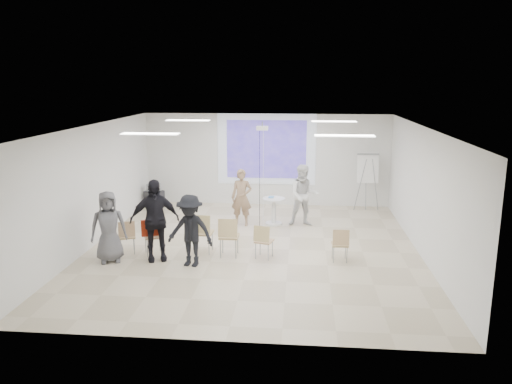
# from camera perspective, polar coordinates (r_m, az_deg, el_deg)

# --- Properties ---
(floor) EXTENTS (8.00, 9.00, 0.10)m
(floor) POSITION_cam_1_polar(r_m,az_deg,el_deg) (12.40, -0.34, -6.69)
(floor) COLOR beige
(floor) RESTS_ON ground
(ceiling) EXTENTS (8.00, 9.00, 0.10)m
(ceiling) POSITION_cam_1_polar(r_m,az_deg,el_deg) (11.74, -0.36, 7.74)
(ceiling) COLOR white
(ceiling) RESTS_ON wall_back
(wall_back) EXTENTS (8.00, 0.10, 3.00)m
(wall_back) POSITION_cam_1_polar(r_m,az_deg,el_deg) (16.43, 1.21, 3.72)
(wall_back) COLOR silver
(wall_back) RESTS_ON floor
(wall_left) EXTENTS (0.10, 9.00, 3.00)m
(wall_left) POSITION_cam_1_polar(r_m,az_deg,el_deg) (13.00, -18.41, 0.66)
(wall_left) COLOR silver
(wall_left) RESTS_ON floor
(wall_right) EXTENTS (0.10, 9.00, 3.00)m
(wall_right) POSITION_cam_1_polar(r_m,az_deg,el_deg) (12.27, 18.83, -0.06)
(wall_right) COLOR silver
(wall_right) RESTS_ON floor
(projection_halo) EXTENTS (3.20, 0.01, 2.30)m
(projection_halo) POSITION_cam_1_polar(r_m,az_deg,el_deg) (16.32, 1.20, 4.90)
(projection_halo) COLOR silver
(projection_halo) RESTS_ON wall_back
(projection_image) EXTENTS (2.60, 0.01, 1.90)m
(projection_image) POSITION_cam_1_polar(r_m,az_deg,el_deg) (16.30, 1.19, 4.89)
(projection_image) COLOR #4031A7
(projection_image) RESTS_ON wall_back
(pedestal_table) EXTENTS (0.69, 0.69, 0.80)m
(pedestal_table) POSITION_cam_1_polar(r_m,az_deg,el_deg) (14.28, 2.04, -2.00)
(pedestal_table) COLOR white
(pedestal_table) RESTS_ON floor
(player_left) EXTENTS (0.69, 0.49, 1.83)m
(player_left) POSITION_cam_1_polar(r_m,az_deg,el_deg) (14.10, -1.66, -0.21)
(player_left) COLOR #9B7B5F
(player_left) RESTS_ON floor
(player_right) EXTENTS (1.00, 0.83, 1.94)m
(player_right) POSITION_cam_1_polar(r_m,az_deg,el_deg) (14.12, 5.50, -0.02)
(player_right) COLOR white
(player_right) RESTS_ON floor
(controller_left) EXTENTS (0.04, 0.11, 0.04)m
(controller_left) POSITION_cam_1_polar(r_m,az_deg,el_deg) (14.26, -0.82, 1.14)
(controller_left) COLOR silver
(controller_left) RESTS_ON player_left
(controller_right) EXTENTS (0.05, 0.11, 0.04)m
(controller_right) POSITION_cam_1_polar(r_m,az_deg,el_deg) (14.29, 4.80, 1.54)
(controller_right) COLOR silver
(controller_right) RESTS_ON player_right
(chair_far_left) EXTENTS (0.51, 0.53, 0.83)m
(chair_far_left) POSITION_cam_1_polar(r_m,az_deg,el_deg) (12.25, -14.55, -4.70)
(chair_far_left) COLOR tan
(chair_far_left) RESTS_ON floor
(chair_left_mid) EXTENTS (0.57, 0.58, 0.90)m
(chair_left_mid) POSITION_cam_1_polar(r_m,az_deg,el_deg) (12.01, -11.62, -4.70)
(chair_left_mid) COLOR tan
(chair_left_mid) RESTS_ON floor
(chair_left_inner) EXTENTS (0.48, 0.51, 0.97)m
(chair_left_inner) POSITION_cam_1_polar(r_m,az_deg,el_deg) (11.95, -6.18, -4.36)
(chair_left_inner) COLOR tan
(chair_left_inner) RESTS_ON floor
(chair_center) EXTENTS (0.45, 0.49, 0.96)m
(chair_center) POSITION_cam_1_polar(r_m,az_deg,el_deg) (11.65, -3.16, -4.80)
(chair_center) COLOR tan
(chair_center) RESTS_ON floor
(chair_right_inner) EXTENTS (0.48, 0.50, 0.82)m
(chair_right_inner) POSITION_cam_1_polar(r_m,az_deg,el_deg) (11.55, 0.82, -5.38)
(chair_right_inner) COLOR tan
(chair_right_inner) RESTS_ON floor
(chair_right_far) EXTENTS (0.38, 0.41, 0.79)m
(chair_right_far) POSITION_cam_1_polar(r_m,az_deg,el_deg) (11.52, 9.62, -5.69)
(chair_right_far) COLOR tan
(chair_right_far) RESTS_ON floor
(red_jacket) EXTENTS (0.40, 0.25, 0.38)m
(red_jacket) POSITION_cam_1_polar(r_m,az_deg,el_deg) (11.83, -12.02, -4.02)
(red_jacket) COLOR #9F2813
(red_jacket) RESTS_ON chair_left_mid
(laptop) EXTENTS (0.37, 0.28, 0.03)m
(laptop) POSITION_cam_1_polar(r_m,az_deg,el_deg) (12.06, -6.06, -4.46)
(laptop) COLOR black
(laptop) RESTS_ON chair_left_inner
(audience_left) EXTENTS (1.45, 1.15, 2.18)m
(audience_left) POSITION_cam_1_polar(r_m,az_deg,el_deg) (11.55, -11.54, -2.51)
(audience_left) COLOR black
(audience_left) RESTS_ON floor
(audience_mid) EXTENTS (1.30, 0.87, 1.84)m
(audience_mid) POSITION_cam_1_polar(r_m,az_deg,el_deg) (11.10, -7.54, -3.87)
(audience_mid) COLOR black
(audience_mid) RESTS_ON floor
(audience_outer) EXTENTS (1.05, 0.89, 1.84)m
(audience_outer) POSITION_cam_1_polar(r_m,az_deg,el_deg) (11.76, -16.53, -3.37)
(audience_outer) COLOR slate
(audience_outer) RESTS_ON floor
(flipchart_easel) EXTENTS (0.79, 0.60, 1.83)m
(flipchart_easel) POSITION_cam_1_polar(r_m,az_deg,el_deg) (16.01, 12.65, 2.61)
(flipchart_easel) COLOR gray
(flipchart_easel) RESTS_ON floor
(av_cart) EXTENTS (0.65, 0.59, 0.79)m
(av_cart) POSITION_cam_1_polar(r_m,az_deg,el_deg) (16.49, -11.54, -0.53)
(av_cart) COLOR black
(av_cart) RESTS_ON floor
(ceiling_projector) EXTENTS (0.30, 0.25, 3.00)m
(ceiling_projector) POSITION_cam_1_polar(r_m,az_deg,el_deg) (13.24, 0.71, 6.73)
(ceiling_projector) COLOR white
(ceiling_projector) RESTS_ON ceiling
(fluor_panel_nw) EXTENTS (1.20, 0.30, 0.02)m
(fluor_panel_nw) POSITION_cam_1_polar(r_m,az_deg,el_deg) (14.04, -7.78, 8.11)
(fluor_panel_nw) COLOR white
(fluor_panel_nw) RESTS_ON ceiling
(fluor_panel_ne) EXTENTS (1.20, 0.30, 0.02)m
(fluor_panel_ne) POSITION_cam_1_polar(r_m,az_deg,el_deg) (13.71, 8.91, 7.97)
(fluor_panel_ne) COLOR white
(fluor_panel_ne) RESTS_ON ceiling
(fluor_panel_sw) EXTENTS (1.20, 0.30, 0.02)m
(fluor_panel_sw) POSITION_cam_1_polar(r_m,az_deg,el_deg) (10.67, -11.99, 6.53)
(fluor_panel_sw) COLOR white
(fluor_panel_sw) RESTS_ON ceiling
(fluor_panel_se) EXTENTS (1.20, 0.30, 0.02)m
(fluor_panel_se) POSITION_cam_1_polar(r_m,az_deg,el_deg) (10.23, 10.08, 6.35)
(fluor_panel_se) COLOR white
(fluor_panel_se) RESTS_ON ceiling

